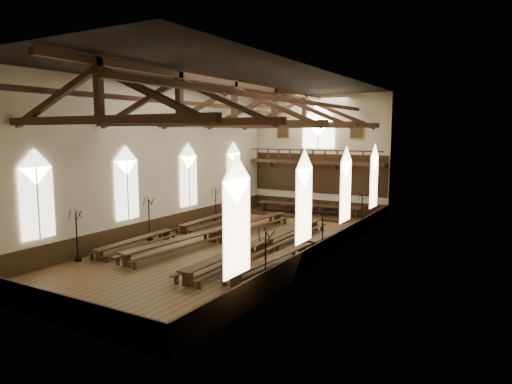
# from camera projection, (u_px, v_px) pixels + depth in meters

# --- Properties ---
(ground) EXTENTS (26.00, 26.00, 0.00)m
(ground) POSITION_uv_depth(u_px,v_px,m) (235.00, 246.00, 27.92)
(ground) COLOR brown
(ground) RESTS_ON ground
(room_walls) EXTENTS (26.00, 26.00, 26.00)m
(room_walls) POSITION_uv_depth(u_px,v_px,m) (235.00, 140.00, 27.08)
(room_walls) COLOR beige
(room_walls) RESTS_ON ground
(wainscot_band) EXTENTS (12.00, 26.00, 1.20)m
(wainscot_band) POSITION_uv_depth(u_px,v_px,m) (235.00, 236.00, 27.85)
(wainscot_band) COLOR black
(wainscot_band) RESTS_ON ground
(side_windows) EXTENTS (11.85, 19.80, 4.50)m
(side_windows) POSITION_uv_depth(u_px,v_px,m) (235.00, 185.00, 27.44)
(side_windows) COLOR white
(side_windows) RESTS_ON room_walls
(end_window) EXTENTS (2.80, 0.12, 3.80)m
(end_window) POSITION_uv_depth(u_px,v_px,m) (318.00, 128.00, 38.04)
(end_window) COLOR white
(end_window) RESTS_ON room_walls
(minstrels_gallery) EXTENTS (11.80, 1.24, 3.70)m
(minstrels_gallery) POSITION_uv_depth(u_px,v_px,m) (317.00, 168.00, 38.26)
(minstrels_gallery) COLOR #3C2513
(minstrels_gallery) RESTS_ON room_walls
(portraits) EXTENTS (7.75, 0.09, 1.45)m
(portraits) POSITION_uv_depth(u_px,v_px,m) (318.00, 130.00, 38.05)
(portraits) COLOR brown
(portraits) RESTS_ON room_walls
(roof_trusses) EXTENTS (11.70, 25.70, 2.80)m
(roof_trusses) POSITION_uv_depth(u_px,v_px,m) (234.00, 110.00, 26.86)
(roof_trusses) COLOR #3C2513
(roof_trusses) RESTS_ON room_walls
(refectory_row_a) EXTENTS (1.54, 13.62, 0.66)m
(refectory_row_a) POSITION_uv_depth(u_px,v_px,m) (175.00, 230.00, 30.20)
(refectory_row_a) COLOR #3C2513
(refectory_row_a) RESTS_ON ground
(refectory_row_b) EXTENTS (2.35, 14.93, 0.79)m
(refectory_row_b) POSITION_uv_depth(u_px,v_px,m) (217.00, 232.00, 29.09)
(refectory_row_b) COLOR #3C2513
(refectory_row_b) RESTS_ON ground
(refectory_row_c) EXTENTS (1.66, 14.68, 0.78)m
(refectory_row_c) POSITION_uv_depth(u_px,v_px,m) (265.00, 242.00, 26.41)
(refectory_row_c) COLOR #3C2513
(refectory_row_c) RESTS_ON ground
(refectory_row_d) EXTENTS (1.99, 14.45, 0.75)m
(refectory_row_d) POSITION_uv_depth(u_px,v_px,m) (308.00, 245.00, 25.85)
(refectory_row_d) COLOR #3C2513
(refectory_row_d) RESTS_ON ground
(dais) EXTENTS (11.40, 2.88, 0.19)m
(dais) POSITION_uv_depth(u_px,v_px,m) (308.00, 215.00, 37.75)
(dais) COLOR black
(dais) RESTS_ON ground
(high_table) EXTENTS (8.75, 1.96, 0.81)m
(high_table) POSITION_uv_depth(u_px,v_px,m) (308.00, 206.00, 37.65)
(high_table) COLOR #3C2513
(high_table) RESTS_ON dais
(high_chairs) EXTENTS (5.86, 0.46, 0.97)m
(high_chairs) POSITION_uv_depth(u_px,v_px,m) (312.00, 206.00, 38.39)
(high_chairs) COLOR #3C2513
(high_chairs) RESTS_ON dais
(candelabrum_left_near) EXTENTS (0.78, 0.86, 2.81)m
(candelabrum_left_near) POSITION_uv_depth(u_px,v_px,m) (77.00, 245.00, 24.53)
(candelabrum_left_near) COLOR black
(candelabrum_left_near) RESTS_ON ground
(candelabrum_left_mid) EXTENTS (0.78, 0.86, 2.81)m
(candelabrum_left_mid) POSITION_uv_depth(u_px,v_px,m) (149.00, 227.00, 29.26)
(candelabrum_left_mid) COLOR black
(candelabrum_left_mid) RESTS_ON ground
(candelabrum_left_far) EXTENTS (0.72, 0.81, 2.63)m
(candelabrum_left_far) POSITION_uv_depth(u_px,v_px,m) (216.00, 211.00, 35.58)
(candelabrum_left_far) COLOR black
(candelabrum_left_far) RESTS_ON ground
(candelabrum_right_near) EXTENTS (0.81, 0.85, 2.81)m
(candelabrum_right_near) POSITION_uv_depth(u_px,v_px,m) (266.00, 273.00, 19.76)
(candelabrum_right_near) COLOR black
(candelabrum_right_near) RESTS_ON ground
(candelabrum_right_mid) EXTENTS (0.74, 0.83, 2.71)m
(candelabrum_right_mid) POSITION_uv_depth(u_px,v_px,m) (322.00, 242.00, 25.34)
(candelabrum_right_mid) COLOR black
(candelabrum_right_mid) RESTS_ON ground
(candelabrum_right_far) EXTENTS (0.77, 0.87, 2.85)m
(candelabrum_right_far) POSITION_uv_depth(u_px,v_px,m) (362.00, 220.00, 31.48)
(candelabrum_right_far) COLOR black
(candelabrum_right_far) RESTS_ON ground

